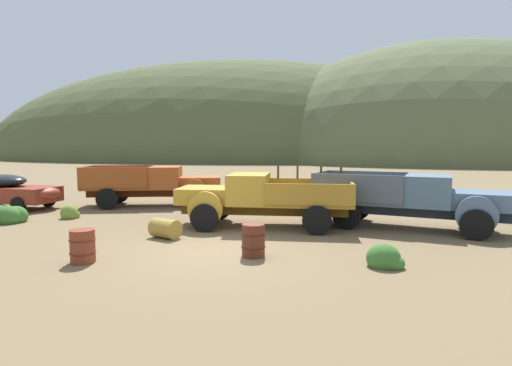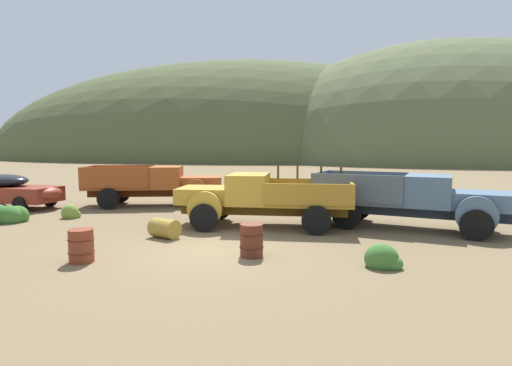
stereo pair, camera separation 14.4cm
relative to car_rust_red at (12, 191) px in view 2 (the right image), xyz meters
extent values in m
plane|color=brown|center=(11.15, -6.07, -0.82)|extent=(300.00, 300.00, 0.00)
ellipsoid|color=#4C5633|center=(-3.87, 67.42, -0.82)|extent=(106.76, 51.04, 39.66)
ellipsoid|color=#56603D|center=(36.49, 65.01, -0.82)|extent=(74.27, 59.83, 43.05)
cube|color=maroon|center=(-0.14, 0.02, -0.14)|extent=(4.86, 2.25, 0.68)
ellipsoid|color=black|center=(-0.42, 0.05, 0.46)|extent=(2.59, 1.80, 0.57)
ellipsoid|color=maroon|center=(1.96, -0.22, -0.07)|extent=(1.18, 1.50, 0.61)
cylinder|color=black|center=(1.21, -1.01, -0.48)|extent=(0.70, 0.27, 0.68)
cylinder|color=black|center=(1.40, 0.73, -0.48)|extent=(0.70, 0.27, 0.68)
cylinder|color=black|center=(-1.49, 1.04, -0.48)|extent=(0.70, 0.27, 0.68)
cube|color=#51220D|center=(6.21, 1.80, -0.16)|extent=(6.13, 2.27, 0.36)
cube|color=#A34C1E|center=(8.39, 2.30, 0.30)|extent=(2.24, 2.04, 0.55)
cube|color=#B7B2A8|center=(9.26, 2.50, 0.27)|extent=(0.33, 1.13, 0.44)
cylinder|color=#A34C1E|center=(8.36, 1.28, -0.06)|extent=(1.21, 0.44, 1.20)
cylinder|color=#A34C1E|center=(7.92, 3.20, -0.06)|extent=(1.21, 0.44, 1.20)
cube|color=#A34C1E|center=(6.77, 1.93, 0.55)|extent=(1.80, 2.17, 1.05)
cube|color=black|center=(7.38, 2.07, 0.76)|extent=(0.41, 1.58, 0.59)
cube|color=#97471E|center=(4.59, 1.42, 0.08)|extent=(3.44, 2.62, 0.12)
cube|color=#97471E|center=(4.81, 0.46, 0.62)|extent=(3.01, 0.79, 0.95)
cube|color=#97471E|center=(4.37, 2.39, 0.62)|extent=(3.01, 0.79, 0.95)
cube|color=#97471E|center=(3.16, 1.10, 0.62)|extent=(0.54, 1.96, 0.95)
cylinder|color=black|center=(8.37, 1.23, -0.34)|extent=(1.00, 0.49, 0.96)
cylinder|color=black|center=(7.91, 3.25, -0.34)|extent=(1.00, 0.49, 0.96)
cylinder|color=black|center=(4.57, 0.36, -0.34)|extent=(1.00, 0.49, 0.96)
cylinder|color=black|center=(4.11, 2.38, -0.34)|extent=(1.00, 0.49, 0.96)
cube|color=#593D12|center=(12.09, -2.44, -0.16)|extent=(5.83, 1.15, 0.36)
cube|color=#B28928|center=(9.95, -2.49, 0.30)|extent=(1.87, 1.85, 0.55)
cube|color=#B7B2A8|center=(9.09, -2.51, 0.27)|extent=(0.11, 1.25, 0.44)
cylinder|color=#B28928|center=(10.17, -1.41, -0.06)|extent=(1.20, 0.21, 1.20)
cylinder|color=#B28928|center=(10.21, -3.56, -0.06)|extent=(1.20, 0.21, 1.20)
cube|color=#B28928|center=(11.54, -2.45, 0.55)|extent=(1.39, 2.11, 1.05)
cube|color=black|center=(10.93, -2.47, 0.76)|extent=(0.09, 1.77, 0.59)
cube|color=#A47826|center=(13.68, -2.41, 0.08)|extent=(2.98, 2.24, 0.12)
cube|color=#A47826|center=(13.66, -1.32, 0.49)|extent=(2.94, 0.16, 0.70)
cube|color=#A47826|center=(13.70, -3.49, 0.49)|extent=(2.94, 0.16, 0.70)
cube|color=#A47826|center=(15.09, -2.37, 0.49)|extent=(0.15, 2.18, 0.70)
cube|color=#593D12|center=(14.83, -1.29, 1.09)|extent=(0.08, 0.08, 0.50)
cube|color=#593D12|center=(14.10, -1.31, 1.09)|extent=(0.08, 0.08, 0.50)
cube|color=#593D12|center=(13.21, -1.33, 1.09)|extent=(0.08, 0.08, 0.50)
cube|color=#593D12|center=(12.48, -1.34, 1.09)|extent=(0.08, 0.08, 0.50)
cylinder|color=black|center=(10.17, -1.35, -0.34)|extent=(0.97, 0.30, 0.96)
cylinder|color=black|center=(10.22, -3.61, -0.34)|extent=(0.97, 0.30, 0.96)
cylinder|color=black|center=(13.90, -1.27, -0.34)|extent=(0.97, 0.30, 0.96)
cylinder|color=black|center=(13.95, -3.53, -0.34)|extent=(0.97, 0.30, 0.96)
cube|color=#262D39|center=(17.15, -2.03, -0.16)|extent=(6.20, 2.66, 0.36)
cube|color=slate|center=(19.33, -2.69, 0.30)|extent=(2.35, 2.14, 0.55)
cylinder|color=slate|center=(18.80, -3.55, -0.06)|extent=(1.20, 0.52, 1.20)
cylinder|color=slate|center=(19.36, -1.67, -0.06)|extent=(1.20, 0.52, 1.20)
cube|color=slate|center=(17.71, -2.20, 0.55)|extent=(1.92, 2.23, 1.05)
cube|color=black|center=(18.33, -2.39, 0.76)|extent=(0.51, 1.56, 0.59)
cube|color=#4D5B67|center=(15.53, -1.55, 0.08)|extent=(3.56, 2.80, 0.12)
cube|color=#4D5B67|center=(15.24, -2.50, 0.62)|extent=(3.02, 0.99, 0.95)
cube|color=#4D5B67|center=(15.81, -0.60, 0.62)|extent=(3.02, 0.99, 0.95)
cube|color=#4D5B67|center=(14.09, -1.12, 0.62)|extent=(0.66, 1.93, 0.95)
cylinder|color=black|center=(18.79, -3.60, -0.34)|extent=(1.00, 0.54, 0.96)
cylinder|color=black|center=(19.38, -1.62, -0.34)|extent=(1.00, 0.54, 0.96)
cylinder|color=black|center=(14.98, -2.47, -0.34)|extent=(1.00, 0.54, 0.96)
cylinder|color=black|center=(15.57, -0.49, -0.34)|extent=(1.00, 0.54, 0.96)
cylinder|color=brown|center=(8.17, -7.54, -0.40)|extent=(0.60, 0.60, 0.83)
torus|color=#552315|center=(8.17, -7.54, -0.24)|extent=(0.64, 0.64, 0.03)
torus|color=#552315|center=(8.17, -7.54, -0.57)|extent=(0.64, 0.64, 0.03)
cylinder|color=olive|center=(9.23, -4.69, -0.51)|extent=(1.08, 0.94, 0.60)
cylinder|color=#5B2819|center=(12.29, -6.40, -0.38)|extent=(0.60, 0.60, 0.86)
torus|color=#401C11|center=(12.29, -6.40, -0.21)|extent=(0.64, 0.64, 0.03)
torus|color=#401C11|center=(12.29, -6.40, -0.56)|extent=(0.64, 0.64, 0.03)
ellipsoid|color=#3D702D|center=(15.59, -6.78, -0.68)|extent=(0.54, 0.49, 0.51)
ellipsoid|color=#3D702D|center=(15.52, -6.83, -0.62)|extent=(0.81, 0.73, 0.72)
ellipsoid|color=#3D702D|center=(15.72, -6.90, -0.70)|extent=(0.58, 0.52, 0.42)
ellipsoid|color=#3D702D|center=(2.64, -2.93, -0.60)|extent=(0.84, 0.75, 0.78)
ellipsoid|color=#3D702D|center=(2.53, -3.18, -0.59)|extent=(0.94, 0.84, 0.84)
ellipsoid|color=olive|center=(4.15, -1.89, -0.69)|extent=(0.56, 0.50, 0.44)
ellipsoid|color=olive|center=(4.27, -1.82, -0.70)|extent=(0.54, 0.49, 0.42)
ellipsoid|color=olive|center=(4.19, -1.95, -0.62)|extent=(0.68, 0.61, 0.71)
camera|label=1|loc=(13.85, -16.73, 2.10)|focal=28.56mm
camera|label=2|loc=(13.99, -16.71, 2.10)|focal=28.56mm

